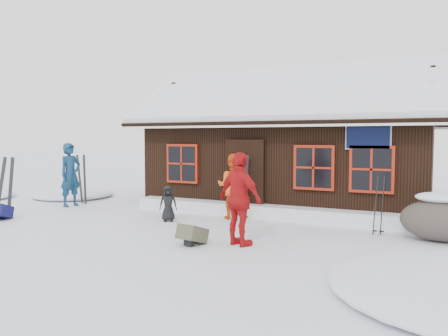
{
  "coord_description": "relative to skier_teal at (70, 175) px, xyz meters",
  "views": [
    {
      "loc": [
        5.6,
        -8.48,
        2.11
      ],
      "look_at": [
        0.5,
        1.94,
        1.3
      ],
      "focal_mm": 35.0,
      "sensor_mm": 36.0,
      "label": 1
    }
  ],
  "objects": [
    {
      "name": "skier_orange_right",
      "position": [
        6.66,
        -2.19,
        -0.06
      ],
      "size": [
        1.16,
        0.81,
        1.83
      ],
      "primitive_type": "imported",
      "rotation": [
        0.0,
        0.0,
        2.76
      ],
      "color": "#B51214",
      "rests_on": "ground"
    },
    {
      "name": "ski_pair_mid",
      "position": [
        -0.15,
        0.63,
        -0.22
      ],
      "size": [
        0.48,
        0.16,
        1.62
      ],
      "rotation": [
        0.0,
        0.0,
        -0.2
      ],
      "color": "black",
      "rests_on": "ground"
    },
    {
      "name": "ground",
      "position": [
        4.47,
        -1.4,
        -0.97
      ],
      "size": [
        120.0,
        120.0,
        0.0
      ],
      "primitive_type": "plane",
      "color": "white",
      "rests_on": "ground"
    },
    {
      "name": "backpack_olive",
      "position": [
        5.79,
        -2.54,
        -0.83
      ],
      "size": [
        0.48,
        0.59,
        0.29
      ],
      "primitive_type": "cube",
      "rotation": [
        0.0,
        0.0,
        -0.13
      ],
      "color": "#4C4C36",
      "rests_on": "ground"
    },
    {
      "name": "skier_orange_left",
      "position": [
        5.31,
        0.35,
        -0.12
      ],
      "size": [
        0.94,
        0.8,
        1.7
      ],
      "primitive_type": "imported",
      "rotation": [
        0.0,
        0.0,
        3.35
      ],
      "color": "#E54D10",
      "rests_on": "ground"
    },
    {
      "name": "ski_poles",
      "position": [
        8.97,
        0.0,
        -0.35
      ],
      "size": [
        0.24,
        0.12,
        1.33
      ],
      "color": "black",
      "rests_on": "ground"
    },
    {
      "name": "ski_pair_right",
      "position": [
        5.34,
        0.8,
        -0.17
      ],
      "size": [
        0.51,
        0.1,
        1.7
      ],
      "rotation": [
        0.0,
        0.0,
        0.01
      ],
      "color": "black",
      "rests_on": "ground"
    },
    {
      "name": "backpack_blue",
      "position": [
        0.04,
        -2.46,
        -0.82
      ],
      "size": [
        0.59,
        0.67,
        0.3
      ],
      "primitive_type": "cube",
      "rotation": [
        0.0,
        0.0,
        0.37
      ],
      "color": "#11134B",
      "rests_on": "ground"
    },
    {
      "name": "ski_pair_left",
      "position": [
        -0.42,
        -1.92,
        -0.2
      ],
      "size": [
        0.56,
        0.28,
        1.64
      ],
      "rotation": [
        0.0,
        0.0,
        0.42
      ],
      "color": "black",
      "rests_on": "ground"
    },
    {
      "name": "skier_teal",
      "position": [
        0.0,
        0.0,
        0.0
      ],
      "size": [
        0.55,
        0.76,
        1.95
      ],
      "primitive_type": "imported",
      "rotation": [
        0.0,
        0.0,
        1.45
      ],
      "color": "navy",
      "rests_on": "ground"
    },
    {
      "name": "snow_drift",
      "position": [
        5.97,
        0.85,
        -0.8
      ],
      "size": [
        7.6,
        0.6,
        0.35
      ],
      "primitive_type": "cube",
      "color": "white",
      "rests_on": "ground"
    },
    {
      "name": "boulder",
      "position": [
        10.16,
        -0.03,
        -0.52
      ],
      "size": [
        1.53,
        1.15,
        0.89
      ],
      "color": "#544943",
      "rests_on": "ground"
    },
    {
      "name": "mountain_hut",
      "position": [
        5.97,
        3.58,
        0.6
      ],
      "size": [
        8.9,
        6.09,
        4.42
      ],
      "color": "black",
      "rests_on": "ground"
    },
    {
      "name": "skier_crouched",
      "position": [
        4.02,
        -0.71,
        -0.52
      ],
      "size": [
        0.53,
        0.48,
        0.9
      ],
      "primitive_type": "imported",
      "rotation": [
        0.0,
        0.0,
        0.56
      ],
      "color": "black",
      "rests_on": "ground"
    },
    {
      "name": "snow_mounds",
      "position": [
        6.12,
        0.47,
        -0.97
      ],
      "size": [
        20.6,
        13.2,
        0.48
      ],
      "color": "white",
      "rests_on": "ground"
    }
  ]
}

